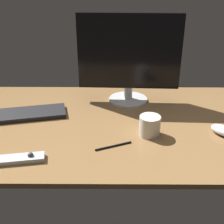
{
  "coord_description": "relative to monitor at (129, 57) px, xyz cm",
  "views": [
    {
      "loc": [
        0.88,
        -115.02,
        63.56
      ],
      "look_at": [
        0.09,
        -2.39,
        8.0
      ],
      "focal_mm": 46.93,
      "sensor_mm": 36.0,
      "label": 1
    }
  ],
  "objects": [
    {
      "name": "coffee_mug",
      "position": [
        7.25,
        -34.24,
        -19.05
      ],
      "size": [
        8.62,
        8.62,
        8.31
      ],
      "primitive_type": "cylinder",
      "color": "silver",
      "rests_on": "desk"
    },
    {
      "name": "pen",
      "position": [
        -7.45,
        -43.48,
        -22.84
      ],
      "size": [
        14.06,
        6.5,
        0.74
      ],
      "primitive_type": "cylinder",
      "rotation": [
        0.0,
        1.57,
        0.4
      ],
      "color": "black",
      "rests_on": "desk"
    },
    {
      "name": "monitor",
      "position": [
        0.0,
        0.0,
        0.0
      ],
      "size": [
        49.65,
        19.76,
        43.53
      ],
      "rotation": [
        0.0,
        0.0,
        -0.04
      ],
      "color": "silver",
      "rests_on": "desk"
    },
    {
      "name": "desk",
      "position": [
        -8.21,
        -23.11,
        -24.2
      ],
      "size": [
        140.0,
        84.0,
        2.0
      ],
      "primitive_type": "cube",
      "color": "olive",
      "rests_on": "ground"
    },
    {
      "name": "keyboard",
      "position": [
        -47.14,
        -17.51,
        -22.21
      ],
      "size": [
        36.39,
        20.43,
        1.98
      ],
      "primitive_type": "cube",
      "rotation": [
        0.0,
        0.0,
        0.22
      ],
      "color": "black",
      "rests_on": "desk"
    },
    {
      "name": "computer_mouse",
      "position": [
        37.78,
        -33.83,
        -21.42
      ],
      "size": [
        12.26,
        12.73,
        3.56
      ],
      "primitive_type": "ellipsoid",
      "rotation": [
        0.0,
        0.0,
        -0.86
      ],
      "color": "silver",
      "rests_on": "desk"
    },
    {
      "name": "media_remote",
      "position": [
        -39.89,
        -52.88,
        -22.24
      ],
      "size": [
        16.88,
        7.59,
        3.17
      ],
      "rotation": [
        0.0,
        0.0,
        0.17
      ],
      "color": "#B7B7BC",
      "rests_on": "desk"
    }
  ]
}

